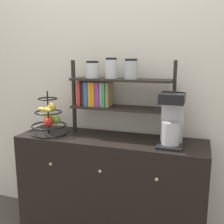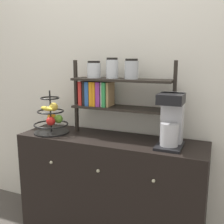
{
  "view_description": "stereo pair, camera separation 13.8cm",
  "coord_description": "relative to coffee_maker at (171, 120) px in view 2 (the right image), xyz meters",
  "views": [
    {
      "loc": [
        0.63,
        -1.61,
        1.42
      ],
      "look_at": [
        0.02,
        0.21,
        1.03
      ],
      "focal_mm": 42.0,
      "sensor_mm": 36.0,
      "label": 1
    },
    {
      "loc": [
        0.76,
        -1.56,
        1.42
      ],
      "look_at": [
        0.02,
        0.21,
        1.03
      ],
      "focal_mm": 42.0,
      "sensor_mm": 36.0,
      "label": 2
    }
  ],
  "objects": [
    {
      "name": "fruit_stand",
      "position": [
        -0.96,
        -0.03,
        -0.07
      ],
      "size": [
        0.28,
        0.28,
        0.35
      ],
      "color": "black",
      "rests_on": "sideboard"
    },
    {
      "name": "sideboard",
      "position": [
        -0.46,
        0.01,
        -0.6
      ],
      "size": [
        1.45,
        0.43,
        0.83
      ],
      "color": "black",
      "rests_on": "ground_plane"
    },
    {
      "name": "coffee_maker",
      "position": [
        0.0,
        0.0,
        0.0
      ],
      "size": [
        0.17,
        0.24,
        0.37
      ],
      "color": "black",
      "rests_on": "sideboard"
    },
    {
      "name": "wall_back",
      "position": [
        -0.46,
        0.26,
        0.29
      ],
      "size": [
        7.0,
        0.05,
        2.6
      ],
      "primitive_type": "cube",
      "color": "silver",
      "rests_on": "ground_plane"
    },
    {
      "name": "shelf_hutch",
      "position": [
        -0.5,
        0.1,
        0.19
      ],
      "size": [
        0.82,
        0.2,
        0.6
      ],
      "color": "black",
      "rests_on": "sideboard"
    }
  ]
}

